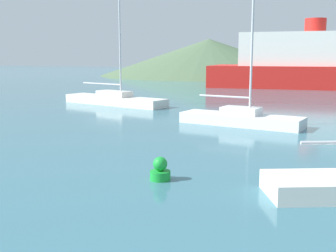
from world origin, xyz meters
The scene contains 5 objects.
sailboat_middle centered at (0.01, 22.34, 0.42)m, with size 6.57×2.49×9.25m.
sailboat_outer centered at (-10.92, 27.76, 0.42)m, with size 8.93×3.64×9.31m.
ferry_distant centered at (0.76, 52.28, 2.72)m, with size 24.00×12.09×7.75m.
buoy_marker centered at (0.33, 11.73, 0.28)m, with size 0.60×0.60×0.69m.
hill_west centered at (-19.80, 75.98, 3.33)m, with size 39.96×39.96×6.65m.
Camera 1 is at (5.37, 0.97, 3.58)m, focal length 45.00 mm.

